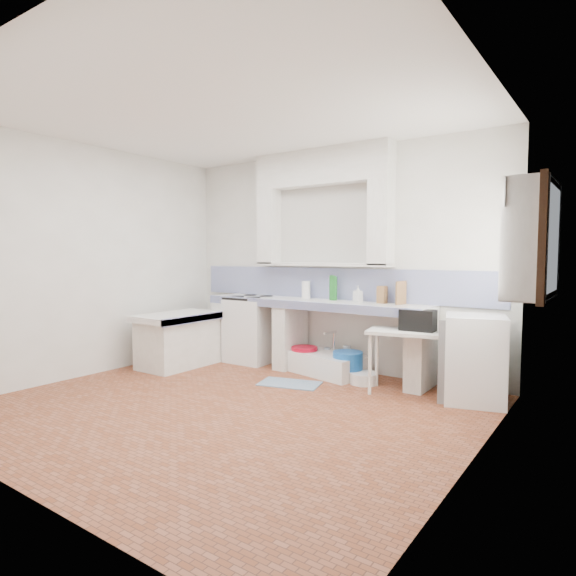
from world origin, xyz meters
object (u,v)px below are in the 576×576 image
Objects in this scene: fridge at (475,359)px; stove at (252,330)px; side_table at (407,362)px; sink at (326,365)px.

stove is at bearing 161.30° from fridge.
stove is at bearing 160.92° from side_table.
fridge is (0.66, 0.12, 0.10)m from side_table.
stove is 0.89× the size of sink.
fridge is (2.99, -0.15, 0.00)m from stove.
side_table is at bearing 0.62° from sink.
side_table is (1.13, -0.24, 0.22)m from sink.
sink is 1.12× the size of fridge.
sink is at bearing 160.23° from fridge.
fridge reaches higher than stove.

